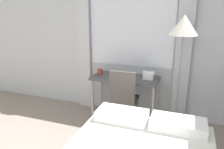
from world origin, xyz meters
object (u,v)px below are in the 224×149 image
object	(u,v)px
desk	(125,81)
mug	(100,72)
book	(123,77)
desk_chair	(124,96)
standing_lamp	(183,33)
telephone	(149,75)

from	to	relation	value
desk	mug	distance (m)	0.45
desk	book	world-z (taller)	book
desk_chair	book	bearing A→B (deg)	108.18
desk_chair	book	size ratio (longest dim) A/B	3.59
mug	desk	bearing A→B (deg)	0.46
desk_chair	standing_lamp	size ratio (longest dim) A/B	0.54
desk	telephone	bearing A→B (deg)	6.69
standing_lamp	mug	xyz separation A→B (m)	(-1.26, 0.08, -0.69)
mug	telephone	bearing A→B (deg)	3.33
desk_chair	mug	bearing A→B (deg)	151.64
desk	telephone	xyz separation A→B (m)	(0.37, 0.04, 0.13)
standing_lamp	telephone	distance (m)	0.83
telephone	book	world-z (taller)	telephone
book	mug	world-z (taller)	mug
standing_lamp	mug	distance (m)	1.44
mug	book	bearing A→B (deg)	-8.35
book	desk_chair	bearing A→B (deg)	-69.21
desk_chair	mug	world-z (taller)	desk_chair
desk	standing_lamp	size ratio (longest dim) A/B	0.62
desk	desk_chair	distance (m)	0.29
telephone	desk_chair	bearing A→B (deg)	-138.28
telephone	desk	bearing A→B (deg)	-173.31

